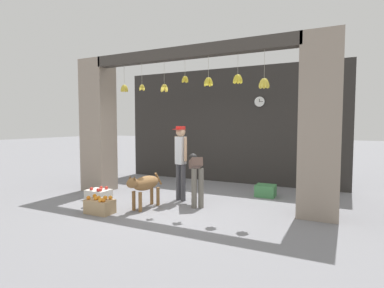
% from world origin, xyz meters
% --- Properties ---
extents(ground_plane, '(60.00, 60.00, 0.00)m').
position_xyz_m(ground_plane, '(0.00, 0.00, 0.00)').
color(ground_plane, gray).
extents(shop_back_wall, '(6.51, 0.12, 3.30)m').
position_xyz_m(shop_back_wall, '(0.00, 2.78, 1.65)').
color(shop_back_wall, '#2D2B28').
rests_on(shop_back_wall, ground_plane).
extents(shop_pillar_left, '(0.70, 0.60, 3.30)m').
position_xyz_m(shop_pillar_left, '(-2.60, 0.30, 1.65)').
color(shop_pillar_left, gray).
rests_on(shop_pillar_left, ground_plane).
extents(shop_pillar_right, '(0.70, 0.60, 3.30)m').
position_xyz_m(shop_pillar_right, '(2.60, 0.30, 1.65)').
color(shop_pillar_right, gray).
rests_on(shop_pillar_right, ground_plane).
extents(storefront_awning, '(4.61, 0.31, 0.96)m').
position_xyz_m(storefront_awning, '(0.03, 0.12, 3.12)').
color(storefront_awning, '#3D3833').
extents(dog, '(0.37, 1.03, 0.71)m').
position_xyz_m(dog, '(-0.56, -0.61, 0.49)').
color(dog, olive).
rests_on(dog, ground_plane).
extents(shopkeeper, '(0.34, 0.29, 1.65)m').
position_xyz_m(shopkeeper, '(-0.21, 0.27, 0.97)').
color(shopkeeper, '#424247').
rests_on(shopkeeper, ground_plane).
extents(worker_stooping, '(0.57, 0.73, 1.05)m').
position_xyz_m(worker_stooping, '(0.26, 0.06, 0.69)').
color(worker_stooping, '#6B665B').
rests_on(worker_stooping, ground_plane).
extents(fruit_crate_oranges, '(0.53, 0.33, 0.33)m').
position_xyz_m(fruit_crate_oranges, '(-1.13, -1.27, 0.14)').
color(fruit_crate_oranges, tan).
rests_on(fruit_crate_oranges, ground_plane).
extents(fruit_crate_apples, '(0.51, 0.38, 0.29)m').
position_xyz_m(fruit_crate_apples, '(-1.92, -0.46, 0.12)').
color(fruit_crate_apples, silver).
rests_on(fruit_crate_apples, ground_plane).
extents(produce_box_green, '(0.44, 0.40, 0.27)m').
position_xyz_m(produce_box_green, '(1.41, 1.45, 0.14)').
color(produce_box_green, '#42844C').
rests_on(produce_box_green, ground_plane).
extents(water_bottle, '(0.08, 0.08, 0.24)m').
position_xyz_m(water_bottle, '(-1.31, -0.95, 0.11)').
color(water_bottle, '#38934C').
rests_on(water_bottle, ground_plane).
extents(wall_clock, '(0.29, 0.03, 0.29)m').
position_xyz_m(wall_clock, '(0.95, 2.70, 2.31)').
color(wall_clock, black).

